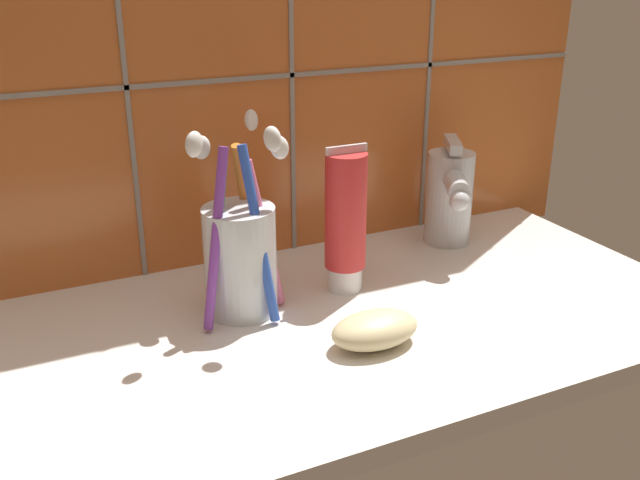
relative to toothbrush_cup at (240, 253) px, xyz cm
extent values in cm
cube|color=silver|center=(9.02, -5.45, -7.07)|extent=(70.35, 36.53, 2.00)
cube|color=#C6662D|center=(9.02, 13.07, 21.07)|extent=(80.35, 1.50, 58.26)
cube|color=gray|center=(9.02, 12.22, 14.07)|extent=(80.35, 0.24, 0.50)
cube|color=gray|center=(-6.81, 12.22, 21.07)|extent=(0.50, 0.24, 58.26)
cube|color=gray|center=(10.78, 12.22, 21.07)|extent=(0.50, 0.24, 58.26)
cube|color=gray|center=(28.36, 12.22, 21.07)|extent=(0.50, 0.24, 58.26)
cylinder|color=silver|center=(-0.04, 0.01, -0.80)|extent=(6.90, 6.90, 10.54)
cylinder|color=pink|center=(2.38, -0.28, 1.59)|extent=(3.75, 1.97, 14.69)
ellipsoid|color=white|center=(3.90, -0.77, 9.93)|extent=(2.37, 1.87, 2.48)
cylinder|color=orange|center=(1.88, 3.16, 2.23)|extent=(4.32, 5.73, 16.09)
ellipsoid|color=white|center=(3.64, 5.72, 11.17)|extent=(2.38, 2.65, 2.63)
cylinder|color=teal|center=(-1.81, 1.14, 1.66)|extent=(2.71, 2.39, 14.76)
ellipsoid|color=white|center=(-2.64, 1.79, 10.07)|extent=(2.34, 2.22, 2.39)
cylinder|color=purple|center=(-2.86, -1.81, 2.47)|extent=(4.25, 3.32, 16.47)
ellipsoid|color=white|center=(-4.57, -2.99, 11.68)|extent=(2.49, 2.28, 2.52)
cylinder|color=blue|center=(1.03, -2.44, 2.49)|extent=(2.72, 4.28, 16.49)
ellipsoid|color=white|center=(1.89, -4.19, 11.72)|extent=(2.10, 2.47, 2.50)
cylinder|color=white|center=(11.16, 0.01, -4.77)|extent=(3.55, 3.55, 2.59)
cylinder|color=red|center=(11.16, 0.01, 2.44)|extent=(4.17, 4.17, 11.82)
cube|color=silver|center=(11.16, 0.01, 8.75)|extent=(4.38, 0.36, 0.80)
cylinder|color=silver|center=(28.18, 6.30, -0.58)|extent=(5.46, 5.46, 10.97)
cylinder|color=silver|center=(26.42, 2.95, 2.49)|extent=(5.69, 7.85, 2.46)
sphere|color=silver|center=(24.66, -0.41, 1.67)|extent=(2.29, 2.29, 2.29)
cube|color=silver|center=(28.18, 6.30, 5.90)|extent=(4.03, 5.96, 1.20)
ellipsoid|color=beige|center=(8.32, -11.31, -4.53)|extent=(8.22, 5.07, 3.06)
camera|label=1|loc=(-19.74, -59.09, 26.41)|focal=40.00mm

